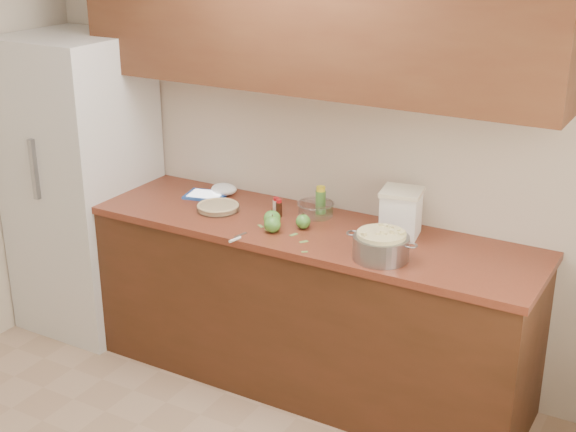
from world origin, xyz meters
The scene contains 22 objects.
room_shell centered at (0.00, 0.00, 1.30)m, with size 3.60×3.60×3.60m.
counter_run centered at (0.00, 1.48, 0.46)m, with size 2.64×0.68×0.92m.
upper_cabinets centered at (0.00, 1.63, 1.95)m, with size 2.60×0.34×0.70m, color #58311B.
fridge centered at (-1.44, 1.44, 0.90)m, with size 0.70×0.70×1.80m, color silver.
pie centered at (-0.45, 1.44, 0.94)m, with size 0.24×0.24×0.04m.
colander centered at (0.58, 1.29, 0.98)m, with size 0.36×0.27×0.13m.
flour_canister centered at (0.55, 1.61, 1.04)m, with size 0.23×0.23×0.24m.
tablet centered at (-0.64, 1.59, 0.93)m, with size 0.26×0.22×0.02m.
paring_knife centered at (-0.14, 1.14, 0.93)m, with size 0.05×0.16×0.01m.
lemon_bottle centered at (0.06, 1.69, 0.99)m, with size 0.06×0.06×0.15m.
cinnamon_shaker centered at (-0.15, 1.56, 0.96)m, with size 0.04×0.04×0.09m.
vanilla_bottle centered at (-0.11, 1.53, 0.97)m, with size 0.03×0.03×0.10m.
mixing_bowl centered at (0.05, 1.64, 0.96)m, with size 0.20×0.20×0.07m.
paper_towel centered at (-0.57, 1.68, 0.95)m, with size 0.16×0.13×0.06m, color white.
apple_left centered at (-0.07, 1.38, 0.96)m, with size 0.09×0.09×0.10m.
apple_center centered at (0.08, 1.44, 0.96)m, with size 0.08×0.08×0.09m.
apple_front centered at (-0.03, 1.32, 0.96)m, with size 0.09×0.09×0.10m.
peel_a centered at (0.17, 1.29, 0.92)m, with size 0.04×0.02×0.00m, color #7AA550.
peel_b centered at (-0.12, 1.36, 0.92)m, with size 0.04×0.02×0.00m, color #7AA550.
peel_c centered at (-0.07, 1.33, 0.92)m, with size 0.03×0.01×0.00m, color #7AA550.
peel_d centered at (0.23, 1.18, 0.92)m, with size 0.03×0.01×0.00m, color #7AA550.
peel_e centered at (0.08, 1.34, 0.92)m, with size 0.05×0.02×0.00m, color #7AA550.
Camera 1 is at (1.93, -1.93, 2.47)m, focal length 50.00 mm.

